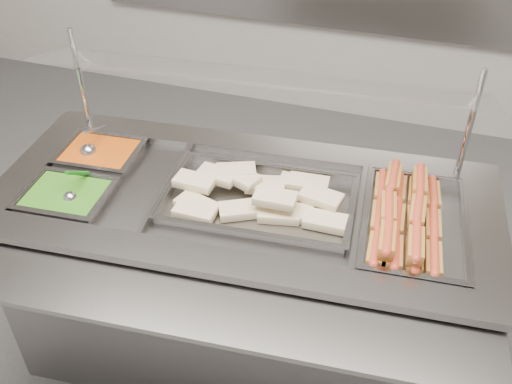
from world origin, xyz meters
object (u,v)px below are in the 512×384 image
(steam_counter, at_px, (244,279))
(pan_wraps, at_px, (259,203))
(sneeze_guard, at_px, (256,79))
(ladle, at_px, (89,150))
(pan_hotdogs, at_px, (413,229))
(serving_spoon, at_px, (72,194))

(steam_counter, relative_size, pan_wraps, 2.73)
(sneeze_guard, height_order, ladle, sneeze_guard)
(ladle, bearing_deg, pan_hotdogs, -0.78)
(pan_wraps, xyz_separation_m, serving_spoon, (-0.58, -0.18, 0.03))
(serving_spoon, bearing_deg, sneeze_guard, 35.85)
(steam_counter, xyz_separation_m, pan_wraps, (0.05, 0.00, 0.37))
(serving_spoon, bearing_deg, steam_counter, 18.61)
(pan_wraps, distance_m, serving_spoon, 0.61)
(sneeze_guard, bearing_deg, pan_hotdogs, -14.36)
(pan_hotdogs, bearing_deg, serving_spoon, -168.19)
(steam_counter, relative_size, serving_spoon, 10.94)
(steam_counter, distance_m, pan_wraps, 0.38)
(sneeze_guard, relative_size, pan_wraps, 2.34)
(steam_counter, distance_m, pan_hotdogs, 0.66)
(pan_wraps, relative_size, serving_spoon, 4.01)
(steam_counter, relative_size, pan_hotdogs, 3.37)
(serving_spoon, bearing_deg, ladle, 108.93)
(sneeze_guard, distance_m, ladle, 0.68)
(ladle, xyz_separation_m, serving_spoon, (0.08, -0.24, 0.00))
(sneeze_guard, distance_m, pan_wraps, 0.40)
(sneeze_guard, bearing_deg, ladle, -167.76)
(pan_hotdogs, distance_m, ladle, 1.16)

